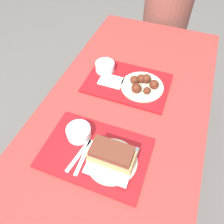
{
  "coord_description": "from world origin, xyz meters",
  "views": [
    {
      "loc": [
        0.19,
        -0.59,
        1.56
      ],
      "look_at": [
        -0.03,
        0.01,
        0.76
      ],
      "focal_mm": 35.0,
      "sensor_mm": 36.0,
      "label": 1
    }
  ],
  "objects_px": {
    "wings_plate_far": "(143,84)",
    "person_seated_across": "(167,9)",
    "tray_far": "(127,83)",
    "brisket_sandwich_plate": "(112,157)",
    "bowl_coleslaw_near": "(79,132)",
    "tray_near": "(95,153)",
    "bowl_coleslaw_far": "(105,66)"
  },
  "relations": [
    {
      "from": "bowl_coleslaw_near",
      "to": "brisket_sandwich_plate",
      "type": "bearing_deg",
      "value": -20.44
    },
    {
      "from": "tray_far",
      "to": "brisket_sandwich_plate",
      "type": "relative_size",
      "value": 2.12
    },
    {
      "from": "tray_far",
      "to": "person_seated_across",
      "type": "bearing_deg",
      "value": 87.58
    },
    {
      "from": "bowl_coleslaw_near",
      "to": "bowl_coleslaw_far",
      "type": "distance_m",
      "value": 0.46
    },
    {
      "from": "tray_near",
      "to": "bowl_coleslaw_near",
      "type": "bearing_deg",
      "value": 152.82
    },
    {
      "from": "brisket_sandwich_plate",
      "to": "tray_far",
      "type": "bearing_deg",
      "value": 100.32
    },
    {
      "from": "tray_far",
      "to": "brisket_sandwich_plate",
      "type": "bearing_deg",
      "value": -79.68
    },
    {
      "from": "bowl_coleslaw_near",
      "to": "brisket_sandwich_plate",
      "type": "height_order",
      "value": "brisket_sandwich_plate"
    },
    {
      "from": "bowl_coleslaw_near",
      "to": "person_seated_across",
      "type": "relative_size",
      "value": 0.16
    },
    {
      "from": "brisket_sandwich_plate",
      "to": "tray_near",
      "type": "bearing_deg",
      "value": 168.87
    },
    {
      "from": "tray_far",
      "to": "bowl_coleslaw_near",
      "type": "xyz_separation_m",
      "value": [
        -0.09,
        -0.4,
        0.03
      ]
    },
    {
      "from": "tray_near",
      "to": "tray_far",
      "type": "height_order",
      "value": "same"
    },
    {
      "from": "brisket_sandwich_plate",
      "to": "bowl_coleslaw_far",
      "type": "xyz_separation_m",
      "value": [
        -0.24,
        0.52,
        -0.01
      ]
    },
    {
      "from": "wings_plate_far",
      "to": "person_seated_across",
      "type": "height_order",
      "value": "person_seated_across"
    },
    {
      "from": "tray_near",
      "to": "person_seated_across",
      "type": "relative_size",
      "value": 0.66
    },
    {
      "from": "wings_plate_far",
      "to": "person_seated_across",
      "type": "relative_size",
      "value": 0.34
    },
    {
      "from": "bowl_coleslaw_near",
      "to": "brisket_sandwich_plate",
      "type": "xyz_separation_m",
      "value": [
        0.18,
        -0.07,
        0.01
      ]
    },
    {
      "from": "wings_plate_far",
      "to": "bowl_coleslaw_far",
      "type": "bearing_deg",
      "value": 165.82
    },
    {
      "from": "person_seated_across",
      "to": "tray_near",
      "type": "bearing_deg",
      "value": -91.38
    },
    {
      "from": "bowl_coleslaw_near",
      "to": "bowl_coleslaw_far",
      "type": "xyz_separation_m",
      "value": [
        -0.06,
        0.45,
        0.0
      ]
    },
    {
      "from": "bowl_coleslaw_far",
      "to": "person_seated_across",
      "type": "distance_m",
      "value": 0.86
    },
    {
      "from": "tray_far",
      "to": "bowl_coleslaw_near",
      "type": "bearing_deg",
      "value": -103.28
    },
    {
      "from": "tray_near",
      "to": "bowl_coleslaw_near",
      "type": "distance_m",
      "value": 0.12
    },
    {
      "from": "bowl_coleslaw_near",
      "to": "bowl_coleslaw_far",
      "type": "relative_size",
      "value": 1.0
    },
    {
      "from": "bowl_coleslaw_far",
      "to": "wings_plate_far",
      "type": "height_order",
      "value": "wings_plate_far"
    },
    {
      "from": "tray_far",
      "to": "brisket_sandwich_plate",
      "type": "height_order",
      "value": "brisket_sandwich_plate"
    },
    {
      "from": "brisket_sandwich_plate",
      "to": "wings_plate_far",
      "type": "height_order",
      "value": "brisket_sandwich_plate"
    },
    {
      "from": "tray_far",
      "to": "wings_plate_far",
      "type": "height_order",
      "value": "wings_plate_far"
    },
    {
      "from": "bowl_coleslaw_far",
      "to": "bowl_coleslaw_near",
      "type": "bearing_deg",
      "value": -82.79
    },
    {
      "from": "bowl_coleslaw_near",
      "to": "wings_plate_far",
      "type": "height_order",
      "value": "wings_plate_far"
    },
    {
      "from": "tray_far",
      "to": "bowl_coleslaw_near",
      "type": "height_order",
      "value": "bowl_coleslaw_near"
    },
    {
      "from": "tray_far",
      "to": "bowl_coleslaw_far",
      "type": "distance_m",
      "value": 0.16
    }
  ]
}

